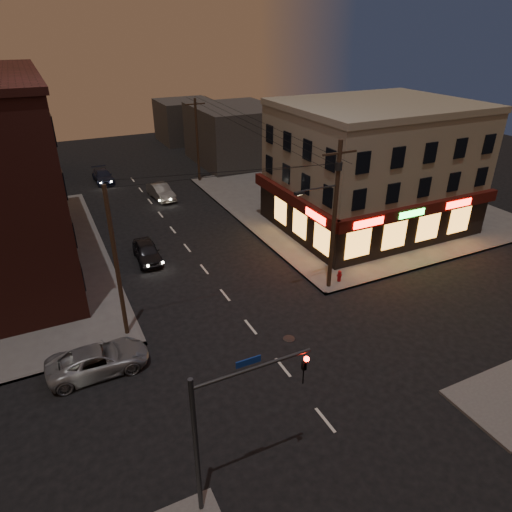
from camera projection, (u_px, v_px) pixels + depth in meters
ground at (283, 367)px, 24.14m from camera, size 120.00×120.00×0.00m
sidewalk_ne at (347, 201)px, 46.32m from camera, size 24.00×28.00×0.15m
pizza_building at (372, 167)px, 38.65m from camera, size 15.85×12.85×10.50m
bg_building_ne_a at (235, 134)px, 58.39m from camera, size 10.00×12.00×7.00m
bg_building_ne_b at (186, 121)px, 69.04m from camera, size 8.00×8.00×6.00m
utility_pole_main at (333, 210)px, 28.76m from camera, size 4.20×0.44×10.00m
utility_pole_far at (197, 141)px, 50.26m from camera, size 0.26×0.26×9.00m
utility_pole_west at (116, 265)px, 24.57m from camera, size 0.24×0.24×9.00m
traffic_signal at (223, 420)px, 15.59m from camera, size 4.49×0.32×6.47m
suv_cross at (98, 360)px, 23.61m from camera, size 5.14×2.38×1.43m
sedan_near at (147, 252)px, 34.69m from camera, size 1.91×4.38×1.47m
sedan_mid at (161, 192)px, 46.93m from camera, size 2.07×4.75×1.52m
sedan_far at (103, 176)px, 51.88m from camera, size 2.05×4.78×1.37m
fire_hydrant at (339, 275)px, 31.71m from camera, size 0.37×0.37×0.84m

